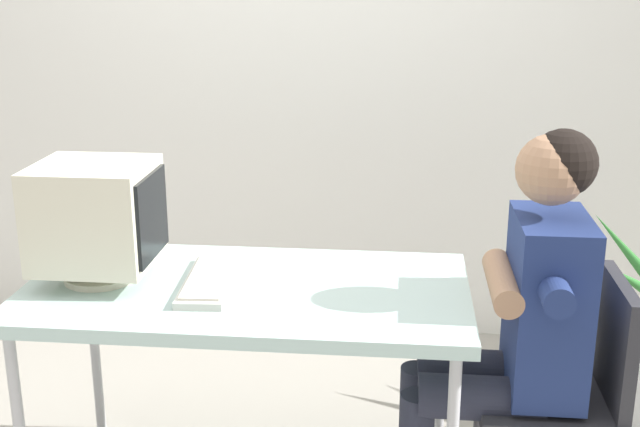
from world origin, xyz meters
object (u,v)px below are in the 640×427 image
at_px(desk, 247,300).
at_px(crt_monitor, 97,216).
at_px(keyboard, 210,280).
at_px(office_chair, 567,387).
at_px(person_seated, 515,315).

xyz_separation_m(desk, crt_monitor, (-0.48, 0.01, 0.27)).
relative_size(crt_monitor, keyboard, 0.88).
bearing_deg(crt_monitor, desk, -0.83).
bearing_deg(desk, crt_monitor, 179.17).
relative_size(office_chair, person_seated, 0.64).
distance_m(keyboard, person_seated, 0.97).
xyz_separation_m(keyboard, person_seated, (0.97, -0.03, -0.06)).
distance_m(desk, person_seated, 0.85).
relative_size(keyboard, office_chair, 0.53).
bearing_deg(crt_monitor, keyboard, -0.89).
height_order(office_chair, person_seated, person_seated).
height_order(crt_monitor, person_seated, person_seated).
xyz_separation_m(desk, keyboard, (-0.12, 0.00, 0.07)).
height_order(desk, keyboard, keyboard).
distance_m(desk, office_chair, 1.05).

